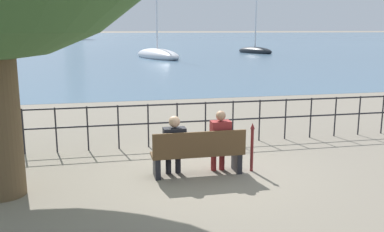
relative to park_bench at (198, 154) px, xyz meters
name	(u,v)px	position (x,y,z in m)	size (l,w,h in m)	color
ground_plane	(197,174)	(0.00, 0.06, -0.43)	(1000.00, 1000.00, 0.00)	gray
harbor_water	(102,36)	(0.00, 159.02, -0.43)	(600.00, 300.00, 0.01)	slate
park_bench	(198,154)	(0.00, 0.00, 0.00)	(1.81, 0.45, 0.90)	brown
seated_person_left	(174,143)	(-0.45, 0.08, 0.23)	(0.43, 0.35, 1.19)	black
seated_person_right	(220,139)	(0.45, 0.08, 0.25)	(0.38, 0.35, 1.25)	maroon
promenade_railing	(177,118)	(0.00, 2.23, 0.26)	(12.72, 0.04, 1.05)	black
closed_umbrella	(252,144)	(1.10, 0.02, 0.12)	(0.09, 0.09, 0.98)	maroon
sailboat_0	(157,55)	(3.89, 33.95, -0.13)	(4.61, 8.63, 10.58)	silver
sailboat_1	(255,51)	(16.29, 40.22, -0.18)	(3.59, 5.55, 7.14)	black
harbor_lighthouse	(72,0)	(-8.46, 124.24, 10.49)	(5.67, 5.67, 23.49)	silver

